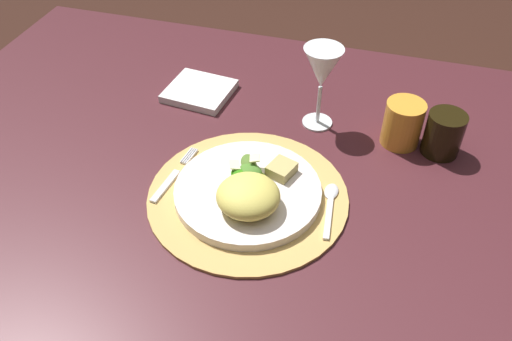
# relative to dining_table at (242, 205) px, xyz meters

# --- Properties ---
(dining_table) EXTENTS (1.38, 0.96, 0.75)m
(dining_table) POSITION_rel_dining_table_xyz_m (0.00, 0.00, 0.00)
(dining_table) COLOR #471E24
(dining_table) RESTS_ON ground
(placemat) EXTENTS (0.35, 0.35, 0.01)m
(placemat) POSITION_rel_dining_table_xyz_m (0.04, -0.09, 0.12)
(placemat) COLOR tan
(placemat) RESTS_ON dining_table
(dinner_plate) EXTENTS (0.25, 0.25, 0.02)m
(dinner_plate) POSITION_rel_dining_table_xyz_m (0.04, -0.09, 0.13)
(dinner_plate) COLOR white
(dinner_plate) RESTS_ON placemat
(pasta_serving) EXTENTS (0.11, 0.10, 0.05)m
(pasta_serving) POSITION_rel_dining_table_xyz_m (0.05, -0.13, 0.17)
(pasta_serving) COLOR #D9C759
(pasta_serving) RESTS_ON dinner_plate
(salad_greens) EXTENTS (0.09, 0.09, 0.03)m
(salad_greens) POSITION_rel_dining_table_xyz_m (0.03, -0.06, 0.15)
(salad_greens) COLOR #4C6F28
(salad_greens) RESTS_ON dinner_plate
(bread_piece) EXTENTS (0.05, 0.06, 0.02)m
(bread_piece) POSITION_rel_dining_table_xyz_m (0.09, -0.03, 0.15)
(bread_piece) COLOR tan
(bread_piece) RESTS_ON dinner_plate
(fork) EXTENTS (0.03, 0.15, 0.00)m
(fork) POSITION_rel_dining_table_xyz_m (-0.10, -0.08, 0.13)
(fork) COLOR silver
(fork) RESTS_ON placemat
(spoon) EXTENTS (0.03, 0.13, 0.01)m
(spoon) POSITION_rel_dining_table_xyz_m (0.18, -0.06, 0.13)
(spoon) COLOR silver
(spoon) RESTS_ON placemat
(napkin) EXTENTS (0.14, 0.14, 0.02)m
(napkin) POSITION_rel_dining_table_xyz_m (-0.15, 0.19, 0.13)
(napkin) COLOR white
(napkin) RESTS_ON dining_table
(wine_glass) EXTENTS (0.08, 0.08, 0.17)m
(wine_glass) POSITION_rel_dining_table_xyz_m (0.11, 0.16, 0.24)
(wine_glass) COLOR silver
(wine_glass) RESTS_ON dining_table
(amber_tumbler) EXTENTS (0.07, 0.07, 0.09)m
(amber_tumbler) POSITION_rel_dining_table_xyz_m (0.28, 0.14, 0.16)
(amber_tumbler) COLOR gold
(amber_tumbler) RESTS_ON dining_table
(dark_tumbler) EXTENTS (0.07, 0.07, 0.09)m
(dark_tumbler) POSITION_rel_dining_table_xyz_m (0.35, 0.14, 0.16)
(dark_tumbler) COLOR black
(dark_tumbler) RESTS_ON dining_table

